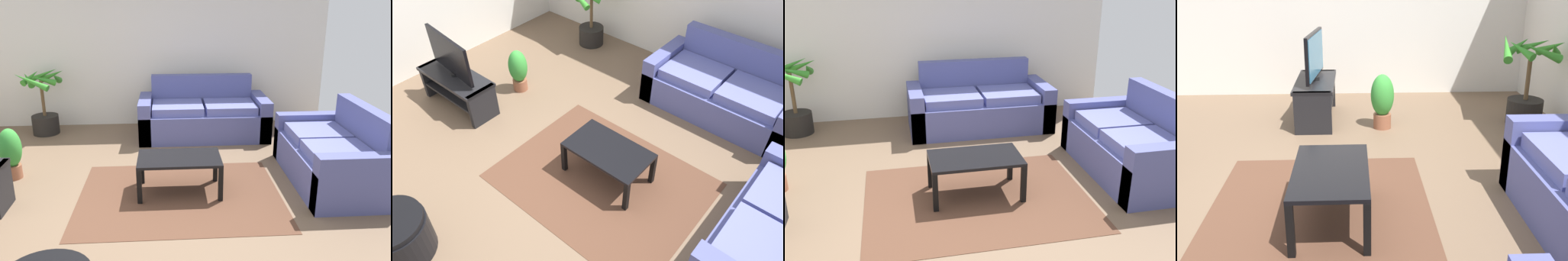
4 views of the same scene
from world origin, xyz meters
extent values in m
plane|color=brown|center=(0.00, 0.00, 0.00)|extent=(6.60, 6.60, 0.00)
cube|color=#4C518C|center=(0.91, 2.25, 0.21)|extent=(1.94, 0.90, 0.42)
cube|color=#4C518C|center=(0.91, 2.62, 0.66)|extent=(1.58, 0.16, 0.48)
cube|color=#4C518C|center=(0.03, 2.25, 0.31)|extent=(0.18, 0.90, 0.62)
cube|color=#5D63A4|center=(0.52, 2.20, 0.48)|extent=(0.75, 0.66, 0.12)
cube|color=#5D63A4|center=(1.31, 2.20, 0.48)|extent=(0.75, 0.66, 0.12)
cube|color=#4C518C|center=(2.25, 0.56, 0.21)|extent=(0.90, 1.66, 0.42)
cube|color=#5D63A4|center=(2.20, 0.23, 0.48)|extent=(0.66, 0.61, 0.12)
cube|color=black|center=(-1.84, 0.11, 0.46)|extent=(1.10, 0.45, 0.04)
cube|color=black|center=(-1.84, 0.11, 0.22)|extent=(1.02, 0.39, 0.03)
cube|color=black|center=(-2.36, 0.11, 0.24)|extent=(0.06, 0.41, 0.48)
cube|color=black|center=(-1.32, 0.11, 0.24)|extent=(0.06, 0.41, 0.48)
cube|color=black|center=(-1.84, 0.11, 0.78)|extent=(0.92, 0.13, 0.52)
cube|color=teal|center=(-1.84, 0.13, 0.78)|extent=(0.87, 0.10, 0.47)
cylinder|color=black|center=(-1.84, 0.11, 0.50)|extent=(0.10, 0.10, 0.04)
cube|color=black|center=(0.48, 0.39, 0.40)|extent=(0.91, 0.54, 0.03)
cube|color=black|center=(0.06, 0.15, 0.19)|extent=(0.05, 0.05, 0.39)
cube|color=black|center=(0.91, 0.15, 0.19)|extent=(0.05, 0.05, 0.39)
cube|color=black|center=(0.06, 0.63, 0.19)|extent=(0.05, 0.05, 0.39)
cube|color=black|center=(0.91, 0.63, 0.19)|extent=(0.05, 0.05, 0.39)
cube|color=#513323|center=(0.48, 0.29, 0.00)|extent=(2.20, 1.70, 0.01)
cylinder|color=black|center=(-1.56, 2.55, 0.15)|extent=(0.41, 0.41, 0.30)
cylinder|color=brown|center=(-1.56, 2.55, 0.57)|extent=(0.05, 0.05, 0.55)
cylinder|color=brown|center=(-1.50, 0.88, 0.08)|extent=(0.20, 0.20, 0.17)
ellipsoid|color=#348E34|center=(-1.50, 0.88, 0.39)|extent=(0.26, 0.26, 0.48)
cylinder|color=black|center=(-0.40, -1.61, 0.21)|extent=(0.61, 0.61, 0.41)
camera|label=1|loc=(0.37, -3.72, 2.10)|focal=37.35mm
camera|label=2|loc=(2.22, -2.00, 3.35)|focal=35.92mm
camera|label=3|loc=(-0.28, -3.45, 2.20)|focal=40.18mm
camera|label=4|loc=(3.39, 0.56, 1.78)|focal=41.64mm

